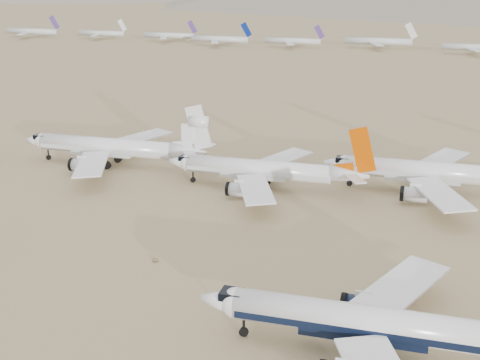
{
  "coord_description": "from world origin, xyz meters",
  "views": [
    {
      "loc": [
        13.3,
        -81.59,
        48.26
      ],
      "look_at": [
        -23.26,
        41.31,
        7.0
      ],
      "focal_mm": 50.0,
      "sensor_mm": 36.0,
      "label": 1
    }
  ],
  "objects": [
    {
      "name": "row2_white_trijet",
      "position": [
        -62.48,
        64.43,
        4.96
      ],
      "size": [
        48.34,
        47.24,
        17.13
      ],
      "color": "white",
      "rests_on": "ground"
    },
    {
      "name": "main_airliner",
      "position": [
        10.12,
        -4.49,
        4.71
      ],
      "size": [
        48.54,
        47.41,
        17.13
      ],
      "color": "white",
      "rests_on": "ground"
    },
    {
      "name": "ground",
      "position": [
        0.0,
        0.0,
        0.0
      ],
      "size": [
        7000.0,
        7000.0,
        0.0
      ],
      "primitive_type": "plane",
      "color": "#937C55",
      "rests_on": "ground"
    },
    {
      "name": "row2_orange_tail",
      "position": [
        -21.81,
        57.35,
        4.49
      ],
      "size": [
        44.87,
        43.9,
        16.01
      ],
      "color": "white",
      "rests_on": "ground"
    },
    {
      "name": "row2_gold_tail",
      "position": [
        15.0,
        65.11,
        4.83
      ],
      "size": [
        48.49,
        47.43,
        17.27
      ],
      "color": "white",
      "rests_on": "ground"
    }
  ]
}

